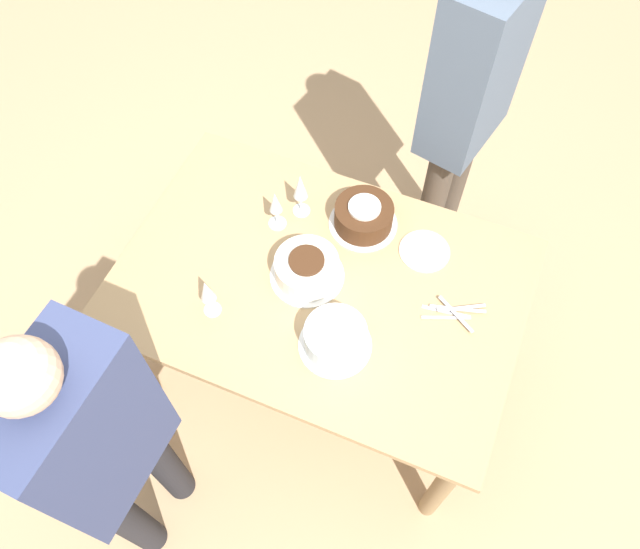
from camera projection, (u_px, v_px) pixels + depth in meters
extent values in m
plane|color=tan|center=(320.00, 365.00, 2.87)|extent=(12.00, 12.00, 0.00)
cube|color=tan|center=(320.00, 284.00, 2.23)|extent=(1.43, 0.97, 0.03)
cylinder|color=#8E724D|center=(498.00, 301.00, 2.63)|extent=(0.07, 0.07, 0.73)
cylinder|color=#8E724D|center=(226.00, 208.00, 2.88)|extent=(0.07, 0.07, 0.73)
cylinder|color=#8E724D|center=(441.00, 487.00, 2.24)|extent=(0.07, 0.07, 0.73)
cylinder|color=#8E724D|center=(132.00, 360.00, 2.49)|extent=(0.07, 0.07, 0.73)
cylinder|color=white|center=(307.00, 275.00, 2.23)|extent=(0.27, 0.27, 0.01)
cylinder|color=silver|center=(307.00, 268.00, 2.19)|extent=(0.23, 0.23, 0.09)
cylinder|color=#422614|center=(307.00, 260.00, 2.15)|extent=(0.13, 0.13, 0.01)
cylinder|color=white|center=(363.00, 223.00, 2.35)|extent=(0.26, 0.26, 0.01)
cylinder|color=#422614|center=(364.00, 216.00, 2.31)|extent=(0.22, 0.22, 0.09)
cylinder|color=silver|center=(365.00, 207.00, 2.26)|extent=(0.12, 0.12, 0.01)
cylinder|color=white|center=(335.00, 345.00, 2.09)|extent=(0.25, 0.25, 0.01)
cylinder|color=silver|center=(335.00, 338.00, 2.05)|extent=(0.21, 0.21, 0.10)
cylinder|color=silver|center=(213.00, 310.00, 2.16)|extent=(0.06, 0.06, 0.00)
cylinder|color=silver|center=(211.00, 304.00, 2.12)|extent=(0.01, 0.01, 0.08)
cone|color=silver|center=(207.00, 290.00, 2.04)|extent=(0.05, 0.05, 0.10)
cylinder|color=silver|center=(277.00, 223.00, 2.35)|extent=(0.07, 0.07, 0.00)
cylinder|color=silver|center=(277.00, 216.00, 2.31)|extent=(0.01, 0.01, 0.08)
cone|color=silver|center=(275.00, 202.00, 2.24)|extent=(0.05, 0.05, 0.10)
cylinder|color=silver|center=(301.00, 210.00, 2.38)|extent=(0.07, 0.07, 0.00)
cylinder|color=silver|center=(301.00, 203.00, 2.34)|extent=(0.01, 0.01, 0.09)
cone|color=silver|center=(300.00, 186.00, 2.25)|extent=(0.05, 0.05, 0.11)
cylinder|color=beige|center=(424.00, 251.00, 2.28)|extent=(0.19, 0.19, 0.01)
cube|color=silver|center=(446.00, 312.00, 2.16)|extent=(0.17, 0.03, 0.00)
cube|color=silver|center=(446.00, 318.00, 2.14)|extent=(0.16, 0.07, 0.00)
cube|color=silver|center=(454.00, 309.00, 2.16)|extent=(0.17, 0.06, 0.00)
cube|color=silver|center=(462.00, 308.00, 2.15)|extent=(0.15, 0.09, 0.00)
cube|color=silver|center=(461.00, 309.00, 2.15)|extent=(0.17, 0.06, 0.00)
cube|color=silver|center=(456.00, 314.00, 2.13)|extent=(0.15, 0.10, 0.00)
cylinder|color=#4C4238|center=(454.00, 182.00, 2.90)|extent=(0.11, 0.11, 0.83)
cylinder|color=#4C4238|center=(430.00, 213.00, 2.81)|extent=(0.11, 0.11, 0.83)
cube|color=slate|center=(478.00, 64.00, 2.20)|extent=(0.30, 0.44, 0.69)
cylinder|color=#232328|center=(129.00, 521.00, 2.17)|extent=(0.11, 0.11, 0.75)
cylinder|color=#232328|center=(163.00, 462.00, 2.27)|extent=(0.11, 0.11, 0.75)
cube|color=#38426B|center=(83.00, 434.00, 1.62)|extent=(0.23, 0.41, 0.63)
sphere|color=#DBB293|center=(19.00, 376.00, 1.28)|extent=(0.17, 0.17, 0.17)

